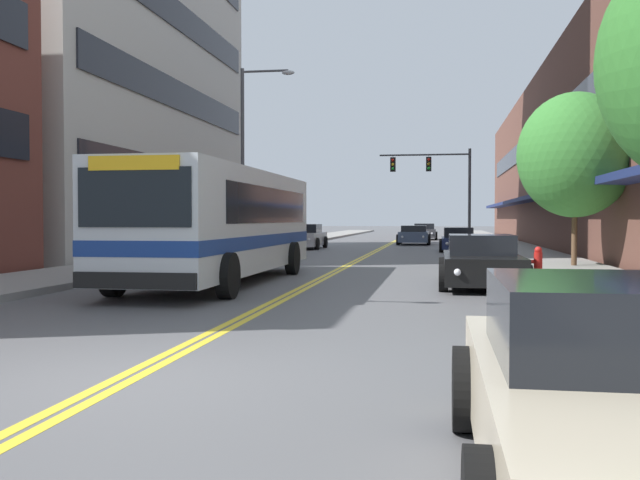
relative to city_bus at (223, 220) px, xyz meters
The scene contains 17 objects.
ground_plane 25.83m from the city_bus, 84.54° to the left, with size 240.00×240.00×0.00m, color #565659.
sidewalk_left 26.14m from the city_bus, 100.48° to the left, with size 3.40×106.00×0.17m.
sidewalk_right 27.46m from the city_bus, 69.38° to the left, with size 3.40×106.00×0.17m.
centre_line 25.83m from the city_bus, 84.54° to the left, with size 0.34×106.00×0.01m.
storefront_row_right 30.24m from the city_bus, 58.72° to the left, with size 9.10×68.00×10.70m.
city_bus is the anchor object (origin of this frame).
car_red_parked_left_near 13.29m from the city_bus, 98.19° to the left, with size 2.03×4.49×1.34m.
car_silver_parked_left_mid 21.81m from the city_bus, 94.83° to the left, with size 2.07×4.72×1.41m.
car_champagne_parked_right_foreground 15.60m from the city_bus, 63.81° to the right, with size 1.97×4.27×1.34m.
car_navy_parked_right_mid 20.75m from the city_bus, 70.94° to the left, with size 2.00×4.26×1.26m.
car_black_parked_right_far 6.91m from the city_bus, ahead, with size 2.13×4.90×1.31m.
car_slate_blue_moving_lead 29.55m from the city_bus, 82.01° to the left, with size 2.17×4.24×1.27m.
car_dark_grey_moving_second 40.88m from the city_bus, 83.59° to the left, with size 2.12×4.52×1.32m.
traffic_signal_mast 28.25m from the city_bus, 78.39° to the left, with size 5.79×0.38×6.16m.
street_lamp_left_far 12.78m from the city_bus, 101.78° to the left, with size 2.43×0.28×8.35m.
street_tree_right_mid 12.15m from the city_bus, 31.39° to the left, with size 3.78×3.78×5.75m.
fire_hydrant 8.57m from the city_bus, ahead, with size 0.30×0.22×0.80m.
Camera 1 is at (3.32, -7.20, 1.72)m, focal length 40.00 mm.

